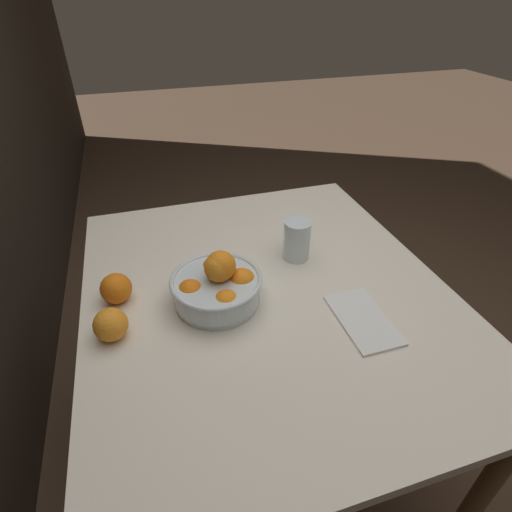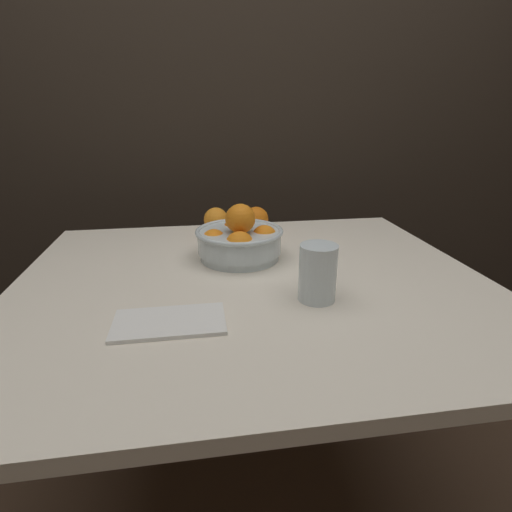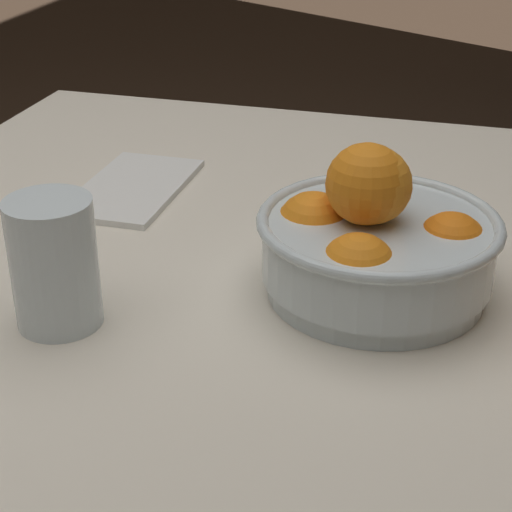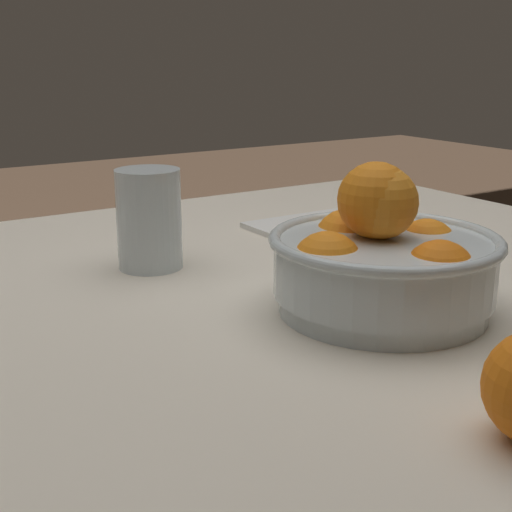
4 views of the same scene
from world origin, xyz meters
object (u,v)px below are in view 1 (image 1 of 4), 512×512
orange_loose_near_bowl (116,288)px  fruit_bowl (218,286)px  orange_loose_front (111,325)px  juice_glass (297,242)px

orange_loose_near_bowl → fruit_bowl: bearing=-108.6°
fruit_bowl → orange_loose_near_bowl: 0.27m
orange_loose_front → fruit_bowl: bearing=-79.9°
juice_glass → fruit_bowl: bearing=116.3°
orange_loose_near_bowl → orange_loose_front: size_ratio=1.01×
juice_glass → orange_loose_front: bearing=108.6°
orange_loose_near_bowl → orange_loose_front: (-0.13, 0.01, -0.00)m
fruit_bowl → orange_loose_front: size_ratio=2.94×
juice_glass → orange_loose_near_bowl: 0.53m
fruit_bowl → orange_loose_front: (-0.05, 0.27, -0.02)m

